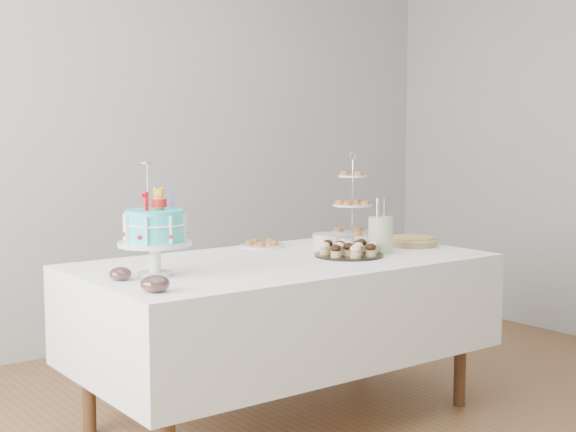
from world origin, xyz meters
TOP-DOWN VIEW (x-y plane):
  - walls at (0.00, 0.00)m, footprint 5.04×4.04m
  - table at (0.00, 0.30)m, footprint 1.92×1.02m
  - birthday_cake at (-0.68, 0.27)m, footprint 0.31×0.31m
  - cupcake_tray at (0.31, 0.19)m, footprint 0.33×0.33m
  - pie at (0.81, 0.27)m, footprint 0.29×0.29m
  - tiered_stand at (0.60, 0.50)m, footprint 0.25×0.25m
  - plate_stack at (0.42, 0.46)m, footprint 0.19×0.19m
  - pastry_plate at (0.16, 0.70)m, footprint 0.23×0.23m
  - jam_bowl_a at (-0.84, -0.03)m, footprint 0.11×0.11m
  - jam_bowl_b at (-0.84, 0.27)m, footprint 0.09×0.09m
  - utensil_pitcher at (0.51, 0.19)m, footprint 0.13×0.12m

SIDE VIEW (x-z plane):
  - table at x=0.00m, z-range 0.16..0.93m
  - pastry_plate at x=0.16m, z-range 0.77..0.80m
  - pie at x=0.81m, z-range 0.77..0.82m
  - jam_bowl_b at x=-0.84m, z-range 0.77..0.82m
  - jam_bowl_a at x=-0.84m, z-range 0.77..0.83m
  - plate_stack at x=0.42m, z-range 0.77..0.84m
  - cupcake_tray at x=0.31m, z-range 0.77..0.84m
  - utensil_pitcher at x=0.51m, z-range 0.73..1.00m
  - birthday_cake at x=-0.68m, z-range 0.66..1.13m
  - tiered_stand at x=0.60m, z-range 0.73..1.22m
  - walls at x=0.00m, z-range 0.00..2.70m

